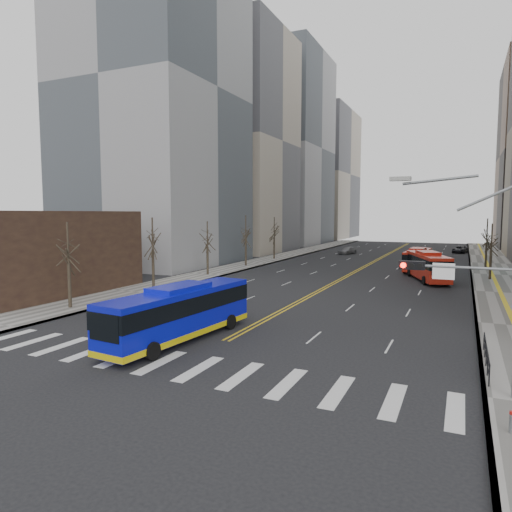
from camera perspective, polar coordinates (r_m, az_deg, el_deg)
ground at (r=24.36m, az=-9.57°, el=-13.36°), size 220.00×220.00×0.00m
sidewalk_right at (r=64.68m, az=28.31°, el=-2.14°), size 7.00×130.00×0.15m
sidewalk_left at (r=70.95m, az=-0.23°, el=-0.88°), size 5.00×130.00×0.15m
crosswalk at (r=24.36m, az=-9.58°, el=-13.35°), size 26.70×4.00×0.01m
centerline at (r=75.60m, az=14.46°, el=-0.72°), size 0.55×100.00×0.01m
office_towers at (r=89.97m, az=16.48°, el=15.47°), size 83.00×134.00×58.00m
storefront at (r=50.00m, az=-26.92°, el=0.44°), size 14.00×18.00×8.00m
signal_mast at (r=21.27m, az=26.30°, el=-3.12°), size 5.37×0.37×9.39m
pedestrian_railing at (r=26.04m, az=26.86°, el=-10.74°), size 0.06×6.06×1.02m
street_trees at (r=57.36m, az=3.86°, el=2.43°), size 35.20×47.20×7.60m
blue_bus at (r=28.50m, az=-9.51°, el=-6.84°), size 3.64×11.97×3.44m
red_bus_near at (r=56.37m, az=20.65°, el=-0.98°), size 5.84×10.96×3.42m
red_bus_far at (r=65.27m, az=19.56°, el=-0.25°), size 3.05×9.99×3.16m
car_white at (r=33.77m, az=-15.90°, el=-6.87°), size 1.87×4.66×1.51m
car_dark_mid at (r=65.65m, az=19.14°, el=-1.13°), size 2.95×4.47×1.42m
car_silver at (r=89.10m, az=11.35°, el=0.68°), size 3.39×5.05×1.36m
car_dark_far at (r=98.38m, az=24.14°, el=0.75°), size 3.13×5.26×1.37m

